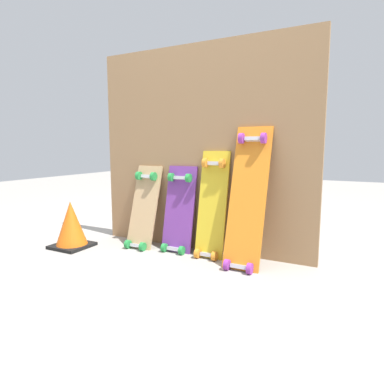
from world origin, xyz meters
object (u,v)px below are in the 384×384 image
Objects in this scene: traffic_cone at (71,225)px; skateboard_natural at (143,211)px; skateboard_orange at (247,202)px; skateboard_yellow at (212,209)px; skateboard_purple at (179,213)px.

skateboard_natural is at bearing 31.16° from traffic_cone.
skateboard_orange is 1.34m from traffic_cone.
skateboard_yellow is (0.56, 0.03, 0.06)m from skateboard_natural.
skateboard_yellow is (0.27, -0.00, 0.06)m from skateboard_purple.
traffic_cone is at bearing -148.84° from skateboard_natural.
skateboard_orange is at bearing -12.73° from skateboard_yellow.
skateboard_purple is 1.94× the size of traffic_cone.
skateboard_natural is at bearing -173.43° from skateboard_purple.
skateboard_purple is at bearing 22.59° from traffic_cone.
skateboard_purple is at bearing 172.99° from skateboard_orange.
skateboard_yellow reaches higher than skateboard_natural.
traffic_cone is (-0.76, -0.32, -0.10)m from skateboard_purple.
skateboard_natural is 0.56m from skateboard_yellow.
skateboard_yellow reaches higher than skateboard_purple.
skateboard_yellow is 0.29m from skateboard_orange.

